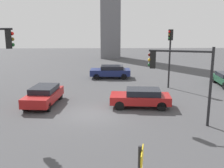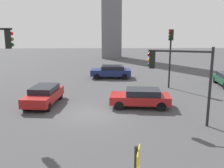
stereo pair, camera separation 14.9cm
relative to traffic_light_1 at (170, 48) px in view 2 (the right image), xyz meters
The scene contains 6 objects.
ground_plane 10.93m from the traffic_light_1, 132.52° to the right, with size 108.77×108.77×0.00m, color #424244.
traffic_light_1 is the anchor object (origin of this frame).
traffic_light_2 9.48m from the traffic_light_1, 100.37° to the right, with size 3.56×1.24×4.64m.
car_1 12.24m from the traffic_light_1, 154.02° to the right, with size 2.35×4.66×1.37m.
car_3 7.97m from the traffic_light_1, 137.19° to the left, with size 4.56×2.22×1.41m.
car_4 7.61m from the traffic_light_1, 119.94° to the right, with size 4.45×2.33×1.35m.
Camera 2 is at (0.97, -16.59, 5.74)m, focal length 41.73 mm.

